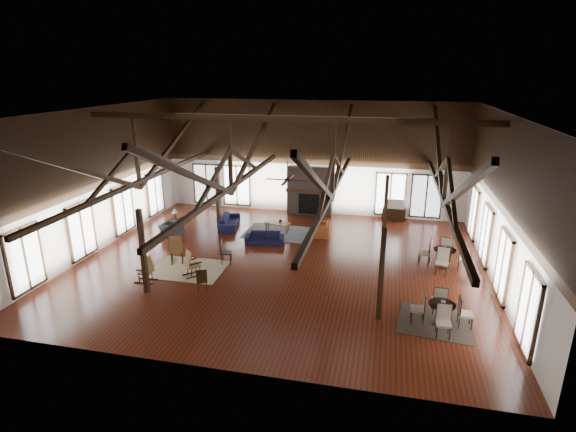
% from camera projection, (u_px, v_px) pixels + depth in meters
% --- Properties ---
extents(floor, '(16.00, 16.00, 0.00)m').
position_uv_depth(floor, '(281.00, 263.00, 18.21)').
color(floor, '#5D1E13').
rests_on(floor, ground).
extents(ceiling, '(16.00, 14.00, 0.02)m').
position_uv_depth(ceiling, '(280.00, 112.00, 16.36)').
color(ceiling, black).
rests_on(ceiling, wall_back).
extents(wall_back, '(16.00, 0.02, 6.00)m').
position_uv_depth(wall_back, '(312.00, 158.00, 23.78)').
color(wall_back, silver).
rests_on(wall_back, floor).
extents(wall_front, '(16.00, 0.02, 6.00)m').
position_uv_depth(wall_front, '(212.00, 264.00, 10.79)').
color(wall_front, silver).
rests_on(wall_front, floor).
extents(wall_left, '(0.02, 14.00, 6.00)m').
position_uv_depth(wall_left, '(97.00, 180.00, 18.96)').
color(wall_left, silver).
rests_on(wall_left, floor).
extents(wall_right, '(0.02, 14.00, 6.00)m').
position_uv_depth(wall_right, '(504.00, 204.00, 15.61)').
color(wall_right, silver).
rests_on(wall_right, floor).
extents(roof_truss, '(15.60, 14.07, 3.14)m').
position_uv_depth(roof_truss, '(280.00, 165.00, 16.96)').
color(roof_truss, black).
rests_on(roof_truss, wall_back).
extents(post_grid, '(8.16, 7.16, 3.05)m').
position_uv_depth(post_grid, '(281.00, 227.00, 17.74)').
color(post_grid, black).
rests_on(post_grid, floor).
extents(fireplace, '(2.50, 0.69, 2.60)m').
position_uv_depth(fireplace, '(310.00, 191.00, 24.00)').
color(fireplace, brown).
rests_on(fireplace, floor).
extents(ceiling_fan, '(1.60, 1.60, 0.75)m').
position_uv_depth(ceiling_fan, '(287.00, 179.00, 16.02)').
color(ceiling_fan, black).
rests_on(ceiling_fan, roof_truss).
extents(sofa_navy_front, '(1.83, 0.93, 0.51)m').
position_uv_depth(sofa_navy_front, '(265.00, 238.00, 20.15)').
color(sofa_navy_front, '#131635').
rests_on(sofa_navy_front, floor).
extents(sofa_navy_left, '(2.18, 1.20, 0.60)m').
position_uv_depth(sofa_navy_left, '(230.00, 221.00, 22.28)').
color(sofa_navy_left, '#141537').
rests_on(sofa_navy_left, floor).
extents(sofa_orange, '(1.73, 0.76, 0.49)m').
position_uv_depth(sofa_orange, '(323.00, 228.00, 21.43)').
color(sofa_orange, '#99471D').
rests_on(sofa_orange, floor).
extents(coffee_table, '(1.34, 0.96, 0.46)m').
position_uv_depth(coffee_table, '(277.00, 224.00, 21.61)').
color(coffee_table, brown).
rests_on(coffee_table, floor).
extents(vase, '(0.23, 0.23, 0.19)m').
position_uv_depth(vase, '(280.00, 220.00, 21.59)').
color(vase, '#B2B2B2').
rests_on(vase, coffee_table).
extents(armchair, '(1.00, 0.88, 0.63)m').
position_uv_depth(armchair, '(172.00, 229.00, 21.09)').
color(armchair, '#2C2D2F').
rests_on(armchair, floor).
extents(side_table_lamp, '(0.41, 0.41, 1.05)m').
position_uv_depth(side_table_lamp, '(176.00, 221.00, 21.99)').
color(side_table_lamp, black).
rests_on(side_table_lamp, floor).
extents(rocking_chair_a, '(0.80, 0.99, 1.13)m').
position_uv_depth(rocking_chair_a, '(176.00, 249.00, 18.16)').
color(rocking_chair_a, brown).
rests_on(rocking_chair_a, floor).
extents(rocking_chair_b, '(0.85, 0.87, 1.03)m').
position_uv_depth(rocking_chair_b, '(191.00, 264.00, 16.90)').
color(rocking_chair_b, brown).
rests_on(rocking_chair_b, floor).
extents(rocking_chair_c, '(0.78, 0.45, 0.99)m').
position_uv_depth(rocking_chair_c, '(147.00, 270.00, 16.43)').
color(rocking_chair_c, brown).
rests_on(rocking_chair_c, floor).
extents(side_chair_a, '(0.51, 0.51, 1.00)m').
position_uv_depth(side_chair_a, '(224.00, 249.00, 18.01)').
color(side_chair_a, black).
rests_on(side_chair_a, floor).
extents(side_chair_b, '(0.49, 0.49, 0.88)m').
position_uv_depth(side_chair_b, '(202.00, 279.00, 15.66)').
color(side_chair_b, black).
rests_on(side_chair_b, floor).
extents(cafe_table_near, '(1.84, 1.84, 0.97)m').
position_uv_depth(cafe_table_near, '(441.00, 310.00, 13.66)').
color(cafe_table_near, black).
rests_on(cafe_table_near, floor).
extents(cafe_table_far, '(2.03, 2.03, 1.04)m').
position_uv_depth(cafe_table_far, '(444.00, 255.00, 17.66)').
color(cafe_table_far, black).
rests_on(cafe_table_far, floor).
extents(cup_near, '(0.17, 0.17, 0.10)m').
position_uv_depth(cup_near, '(443.00, 302.00, 13.57)').
color(cup_near, '#B2B2B2').
rests_on(cup_near, cafe_table_near).
extents(cup_far, '(0.12, 0.12, 0.09)m').
position_uv_depth(cup_far, '(445.00, 247.00, 17.66)').
color(cup_far, '#B2B2B2').
rests_on(cup_far, cafe_table_far).
extents(tv_console, '(1.18, 0.44, 0.59)m').
position_uv_depth(tv_console, '(394.00, 214.00, 23.45)').
color(tv_console, black).
rests_on(tv_console, floor).
extents(television, '(0.89, 0.17, 0.51)m').
position_uv_depth(television, '(395.00, 204.00, 23.27)').
color(television, '#B2B2B2').
rests_on(television, tv_console).
extents(rug_tan, '(2.84, 2.25, 0.01)m').
position_uv_depth(rug_tan, '(188.00, 269.00, 17.60)').
color(rug_tan, '#C7B58A').
rests_on(rug_tan, floor).
extents(rug_navy, '(3.10, 2.36, 0.01)m').
position_uv_depth(rug_navy, '(277.00, 232.00, 21.58)').
color(rug_navy, '#172141').
rests_on(rug_navy, floor).
extents(rug_dark, '(2.43, 2.26, 0.01)m').
position_uv_depth(rug_dark, '(435.00, 322.00, 13.90)').
color(rug_dark, black).
rests_on(rug_dark, floor).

